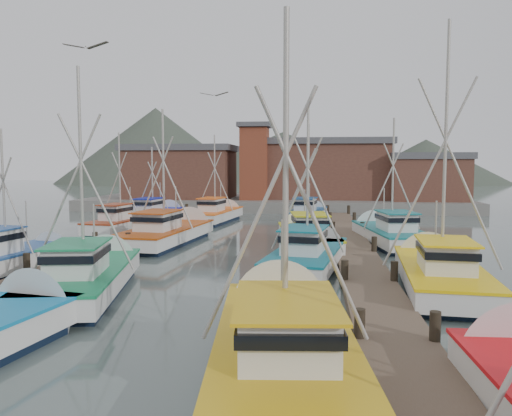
# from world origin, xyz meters

# --- Properties ---
(ground) EXTENTS (260.00, 260.00, 0.00)m
(ground) POSITION_xyz_m (0.00, 0.00, 0.00)
(ground) COLOR #546560
(ground) RESTS_ON ground
(dock_left) EXTENTS (2.30, 46.00, 1.50)m
(dock_left) POSITION_xyz_m (-7.00, 4.04, 0.21)
(dock_left) COLOR brown
(dock_left) RESTS_ON ground
(dock_right) EXTENTS (2.30, 46.00, 1.50)m
(dock_right) POSITION_xyz_m (7.00, 4.04, 0.21)
(dock_right) COLOR brown
(dock_right) RESTS_ON ground
(quay) EXTENTS (44.00, 16.00, 1.20)m
(quay) POSITION_xyz_m (0.00, 37.00, 0.60)
(quay) COLOR gray
(quay) RESTS_ON ground
(shed_left) EXTENTS (12.72, 8.48, 6.20)m
(shed_left) POSITION_xyz_m (-11.00, 35.00, 4.34)
(shed_left) COLOR brown
(shed_left) RESTS_ON quay
(shed_center) EXTENTS (14.84, 9.54, 6.90)m
(shed_center) POSITION_xyz_m (6.00, 37.00, 4.69)
(shed_center) COLOR brown
(shed_center) RESTS_ON quay
(shed_right) EXTENTS (8.48, 6.36, 5.20)m
(shed_right) POSITION_xyz_m (17.00, 34.00, 3.84)
(shed_right) COLOR brown
(shed_right) RESTS_ON quay
(lookout_tower) EXTENTS (3.60, 3.60, 8.50)m
(lookout_tower) POSITION_xyz_m (-2.00, 33.00, 5.55)
(lookout_tower) COLOR brown
(lookout_tower) RESTS_ON quay
(distant_hills) EXTENTS (175.00, 140.00, 42.00)m
(distant_hills) POSITION_xyz_m (-12.76, 122.59, 0.00)
(distant_hills) COLOR #434C3F
(distant_hills) RESTS_ON ground
(boat_1) EXTENTS (4.23, 10.59, 9.60)m
(boat_1) POSITION_xyz_m (3.99, -10.36, 0.68)
(boat_1) COLOR black
(boat_1) RESTS_ON ground
(boat_4) EXTENTS (4.56, 9.63, 9.61)m
(boat_4) POSITION_xyz_m (-4.24, -3.79, 0.68)
(boat_4) COLOR black
(boat_4) RESTS_ON ground
(boat_5) EXTENTS (4.17, 9.28, 8.74)m
(boat_5) POSITION_xyz_m (4.52, 1.61, 0.68)
(boat_5) COLOR black
(boat_5) RESTS_ON ground
(boat_6) EXTENTS (3.37, 7.93, 7.32)m
(boat_6) POSITION_xyz_m (-9.39, -0.64, 0.68)
(boat_6) COLOR black
(boat_6) RESTS_ON ground
(boat_7) EXTENTS (4.58, 9.61, 11.54)m
(boat_7) POSITION_xyz_m (9.86, -1.47, 0.69)
(boat_7) COLOR black
(boat_7) RESTS_ON ground
(boat_8) EXTENTS (4.37, 10.69, 9.59)m
(boat_8) POSITION_xyz_m (-4.72, 8.99, 0.68)
(boat_8) COLOR black
(boat_8) RESTS_ON ground
(boat_9) EXTENTS (4.20, 9.89, 8.40)m
(boat_9) POSITION_xyz_m (4.24, 8.32, 0.68)
(boat_9) COLOR black
(boat_9) RESTS_ON ground
(boat_10) EXTENTS (3.47, 8.27, 8.10)m
(boat_10) POSITION_xyz_m (-9.53, 13.50, 0.68)
(boat_10) COLOR black
(boat_10) RESTS_ON ground
(boat_11) EXTENTS (4.33, 9.65, 8.85)m
(boat_11) POSITION_xyz_m (9.47, 10.17, 0.68)
(boat_11) COLOR black
(boat_11) RESTS_ON ground
(boat_12) EXTENTS (3.83, 9.10, 8.47)m
(boat_12) POSITION_xyz_m (-3.94, 21.29, 0.68)
(boat_12) COLOR black
(boat_12) RESTS_ON ground
(boat_13) EXTENTS (3.75, 8.84, 8.87)m
(boat_13) POSITION_xyz_m (4.14, 22.10, 0.68)
(boat_13) COLOR black
(boat_13) RESTS_ON ground
(boat_14) EXTENTS (3.58, 9.01, 7.37)m
(boat_14) POSITION_xyz_m (-9.25, 20.12, 0.68)
(boat_14) COLOR black
(boat_14) RESTS_ON ground
(gull_near) EXTENTS (1.55, 0.64, 0.24)m
(gull_near) POSITION_xyz_m (-2.49, -7.22, 8.85)
(gull_near) COLOR gray
(gull_near) RESTS_ON ground
(gull_far) EXTENTS (1.55, 0.65, 0.24)m
(gull_far) POSITION_xyz_m (-0.53, 3.35, 8.77)
(gull_far) COLOR gray
(gull_far) RESTS_ON ground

